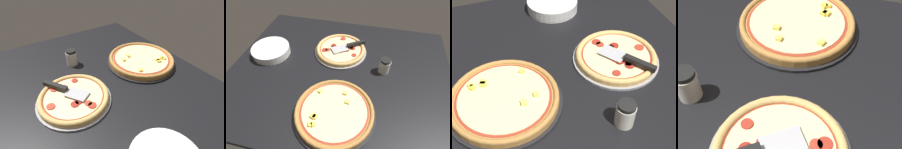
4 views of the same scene
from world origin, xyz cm
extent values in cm
cube|color=black|center=(0.00, 0.00, -1.80)|extent=(129.86, 105.62, 3.60)
cylinder|color=#AD2D1E|center=(12.57, -12.72, 3.13)|extent=(3.61, 3.61, 0.40)
cylinder|color=#B73823|center=(10.64, -13.50, 3.13)|extent=(3.15, 3.15, 0.40)
cylinder|color=maroon|center=(-1.18, -16.18, 3.13)|extent=(3.57, 3.57, 0.40)
cylinder|color=#B73823|center=(-0.21, -15.24, 3.13)|extent=(2.81, 2.81, 0.40)
cylinder|color=#AD2D1E|center=(-6.67, -12.22, 3.13)|extent=(3.05, 3.05, 0.40)
cylinder|color=maroon|center=(-4.59, -18.71, 3.13)|extent=(3.59, 3.59, 0.40)
cylinder|color=black|center=(-4.36, 28.95, 0.50)|extent=(40.05, 40.05, 1.00)
cylinder|color=#B77F3D|center=(-4.36, 28.95, 2.06)|extent=(37.65, 37.65, 2.12)
torus|color=#B77F3D|center=(-4.36, 28.95, 3.12)|extent=(37.65, 37.65, 1.95)
cylinder|color=#A33823|center=(-4.36, 28.95, 3.19)|extent=(32.72, 32.72, 0.15)
cylinder|color=beige|center=(-4.36, 28.95, 3.32)|extent=(30.87, 30.87, 0.40)
cube|color=#F9E05B|center=(-9.62, 23.36, 4.03)|extent=(2.22, 2.00, 1.03)
cube|color=#F4D64C|center=(4.15, 38.75, 4.03)|extent=(2.05, 2.11, 1.03)
cube|color=#F9E05B|center=(-7.45, 18.51, 4.03)|extent=(2.06, 1.95, 1.03)
cube|color=#F4D64C|center=(4.23, 34.53, 4.03)|extent=(2.87, 2.83, 1.03)
cube|color=#F9E05B|center=(5.34, 20.00, 4.03)|extent=(2.61, 2.69, 1.03)
cube|color=yellow|center=(2.90, 38.32, 4.03)|extent=(2.68, 2.68, 1.03)
cube|color=#F4D64C|center=(3.28, 34.40, 4.03)|extent=(2.51, 2.74, 1.03)
cube|color=#B7B7BC|center=(3.23, -15.42, 3.81)|extent=(12.08, 11.12, 0.24)
cylinder|color=silver|center=(-25.61, -5.55, 3.91)|extent=(6.36, 6.36, 7.81)
cylinder|color=black|center=(-25.61, -5.55, 8.51)|extent=(5.85, 5.85, 1.40)
camera|label=1|loc=(59.03, -33.37, 58.08)|focal=28.00mm
camera|label=2|loc=(-16.02, 70.41, 75.26)|focal=28.00mm
camera|label=3|loc=(-77.18, 33.71, 81.62)|focal=50.00mm
camera|label=4|loc=(13.94, -49.47, 67.16)|focal=50.00mm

